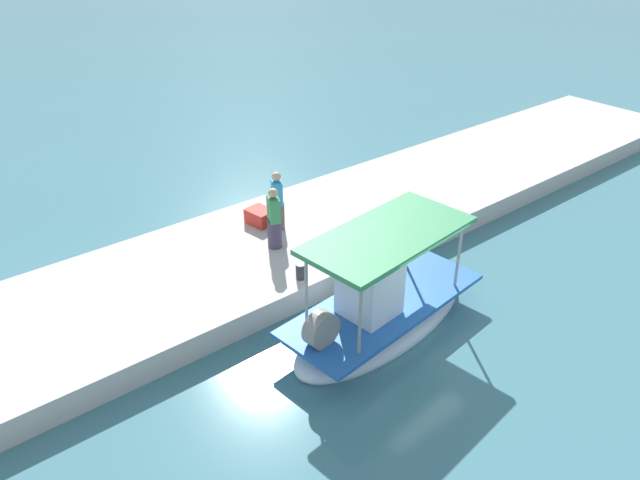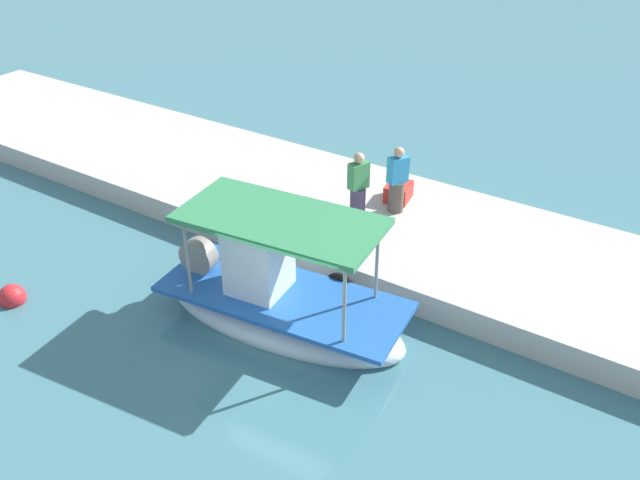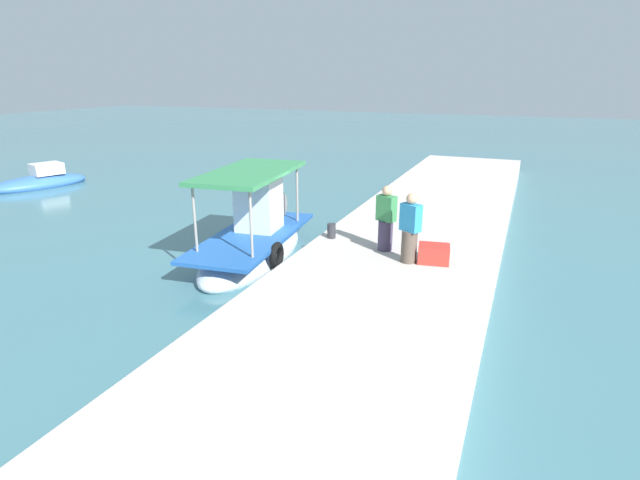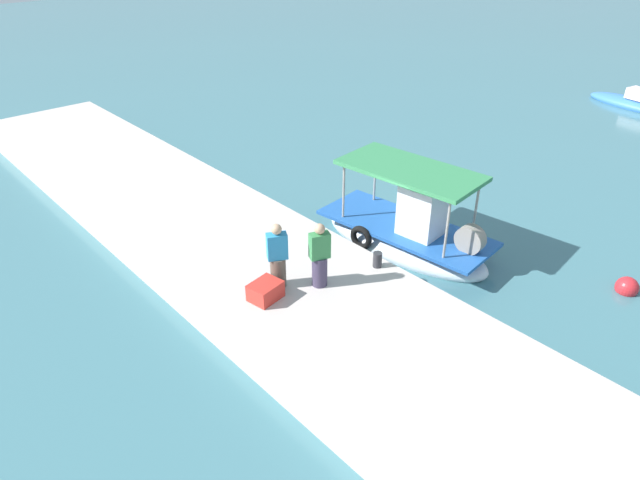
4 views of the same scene
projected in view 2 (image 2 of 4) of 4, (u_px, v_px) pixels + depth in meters
ground_plane at (299, 337)px, 13.98m from camera, size 120.00×120.00×0.00m
dock_quay at (398, 231)px, 16.93m from camera, size 36.00×4.92×0.63m
main_fishing_boat at (279, 302)px, 14.16m from camera, size 5.60×2.60×2.90m
fisherman_near_bollard at (397, 183)px, 16.77m from camera, size 0.52×0.56×1.73m
fisherman_by_crate at (358, 188)px, 16.52m from camera, size 0.50×0.55×1.72m
mooring_bollard at (306, 234)px, 15.81m from camera, size 0.24×0.24×0.41m
cargo_crate at (398, 192)px, 17.58m from camera, size 0.71×0.83×0.43m
marker_buoy at (12, 297)px, 14.94m from camera, size 0.59×0.59×0.59m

